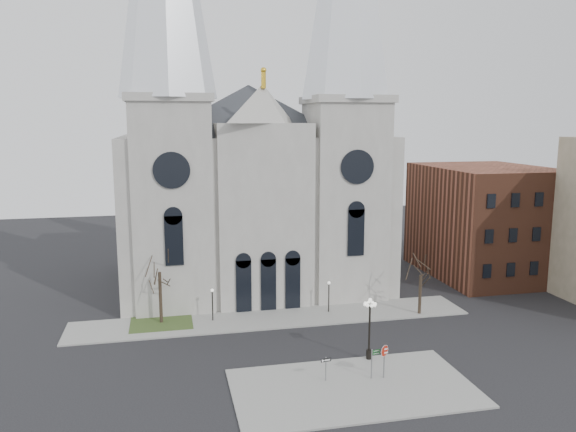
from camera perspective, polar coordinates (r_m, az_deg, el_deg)
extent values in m
plane|color=black|center=(47.62, 1.05, -14.83)|extent=(160.00, 160.00, 0.00)
cube|color=gray|center=(44.03, 6.62, -16.94)|extent=(18.00, 10.00, 0.14)
cube|color=gray|center=(57.56, -1.54, -10.33)|extent=(40.00, 6.00, 0.14)
cube|color=#374F22|center=(57.60, -12.73, -10.54)|extent=(6.00, 5.00, 0.18)
cube|color=#A19D96|center=(69.73, -3.91, 0.76)|extent=(30.00, 24.00, 18.00)
pyramid|color=#2D3035|center=(69.03, -4.05, 13.16)|extent=(33.00, 26.40, 6.00)
cube|color=#A19D96|center=(60.28, -11.68, 1.11)|extent=(8.00, 8.00, 22.00)
cylinder|color=black|center=(55.80, -11.75, 4.58)|extent=(3.60, 0.30, 3.60)
cube|color=#A19D96|center=(63.40, 5.76, 1.68)|extent=(8.00, 8.00, 22.00)
cylinder|color=black|center=(59.16, 7.05, 4.98)|extent=(3.60, 0.30, 3.60)
cube|color=#A19D96|center=(59.86, -2.49, 0.03)|extent=(10.00, 5.00, 19.50)
pyramid|color=#A19D96|center=(59.05, -2.57, 11.35)|extent=(11.00, 5.00, 4.00)
cube|color=brown|center=(76.74, 19.33, -0.46)|extent=(14.00, 18.00, 14.00)
cylinder|color=#2C2218|center=(56.78, -12.83, -8.14)|extent=(0.32, 0.32, 5.25)
cylinder|color=#2C2218|center=(59.66, 13.26, -7.81)|extent=(0.32, 0.32, 4.20)
cylinder|color=black|center=(56.76, -7.68, -9.03)|extent=(0.12, 0.12, 3.00)
sphere|color=white|center=(56.27, -7.71, -7.49)|extent=(0.32, 0.32, 0.32)
cylinder|color=black|center=(58.87, 4.16, -8.28)|extent=(0.12, 0.12, 3.00)
sphere|color=white|center=(58.40, 4.18, -6.79)|extent=(0.32, 0.32, 0.32)
cylinder|color=slate|center=(45.16, 9.73, -14.39)|extent=(0.10, 0.10, 2.59)
cylinder|color=#A9190B|center=(44.81, 9.77, -13.34)|extent=(0.89, 0.20, 0.90)
cylinder|color=white|center=(44.81, 9.77, -13.34)|extent=(0.96, 0.20, 0.97)
cube|color=white|center=(44.75, 9.77, -13.17)|extent=(0.49, 0.11, 0.11)
cube|color=white|center=(44.86, 9.76, -13.51)|extent=(0.56, 0.12, 0.11)
cylinder|color=black|center=(47.86, 8.26, -11.61)|extent=(0.16, 0.16, 4.65)
cylinder|color=black|center=(48.58, 8.21, -13.72)|extent=(0.44, 0.44, 0.81)
sphere|color=white|center=(46.93, 8.35, -8.44)|extent=(0.32, 0.32, 0.32)
cylinder|color=slate|center=(44.34, 3.86, -15.23)|extent=(0.08, 0.08, 1.91)
cube|color=black|center=(44.04, 3.87, -14.38)|extent=(0.83, 0.16, 0.27)
cylinder|color=slate|center=(44.96, 8.49, -14.64)|extent=(0.10, 0.10, 2.36)
cube|color=#0C5618|center=(44.73, 8.95, -13.35)|extent=(0.66, 0.15, 0.16)
cube|color=#0C5618|center=(44.82, 8.94, -13.61)|extent=(0.66, 0.15, 0.16)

